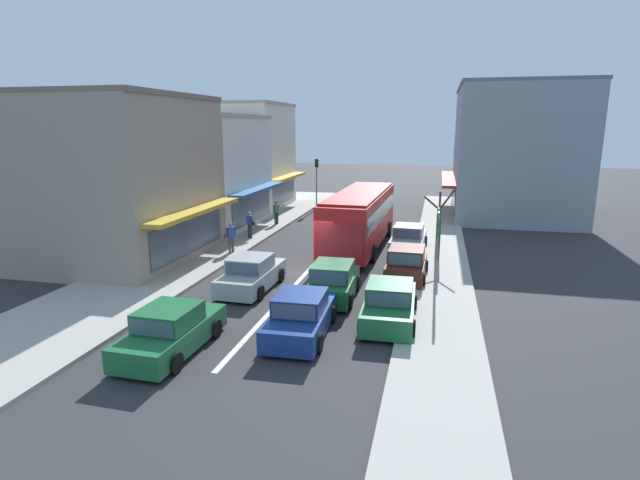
% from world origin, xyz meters
% --- Properties ---
extents(ground_plane, '(140.00, 140.00, 0.00)m').
position_xyz_m(ground_plane, '(0.00, 0.00, 0.00)').
color(ground_plane, '#2D2D30').
extents(lane_centre_line, '(0.20, 28.00, 0.01)m').
position_xyz_m(lane_centre_line, '(0.00, 4.00, 0.00)').
color(lane_centre_line, silver).
rests_on(lane_centre_line, ground).
extents(sidewalk_left, '(5.20, 44.00, 0.14)m').
position_xyz_m(sidewalk_left, '(-6.80, 6.00, 0.07)').
color(sidewalk_left, '#A39E96').
rests_on(sidewalk_left, ground).
extents(kerb_right, '(2.80, 44.00, 0.12)m').
position_xyz_m(kerb_right, '(6.20, 6.00, 0.06)').
color(kerb_right, '#A39E96').
rests_on(kerb_right, ground).
extents(shopfront_corner_near, '(9.02, 9.03, 8.39)m').
position_xyz_m(shopfront_corner_near, '(-10.18, 0.55, 4.19)').
color(shopfront_corner_near, gray).
rests_on(shopfront_corner_near, ground).
extents(shopfront_mid_block, '(8.98, 8.60, 7.57)m').
position_xyz_m(shopfront_mid_block, '(-10.18, 9.48, 3.78)').
color(shopfront_mid_block, silver).
rests_on(shopfront_mid_block, ground).
extents(shopfront_far_end, '(7.91, 8.12, 8.70)m').
position_xyz_m(shopfront_far_end, '(-10.18, 18.03, 4.34)').
color(shopfront_far_end, silver).
rests_on(shopfront_far_end, ground).
extents(building_right_far, '(9.73, 13.00, 9.86)m').
position_xyz_m(building_right_far, '(11.48, 19.57, 4.92)').
color(building_right_far, '#84939E').
rests_on(building_right_far, ground).
extents(city_bus, '(2.95, 10.92, 3.23)m').
position_xyz_m(city_bus, '(1.69, 5.77, 1.88)').
color(city_bus, red).
rests_on(city_bus, ground).
extents(sedan_behind_bus_near, '(1.98, 4.24, 1.47)m').
position_xyz_m(sedan_behind_bus_near, '(-1.87, -8.98, 0.66)').
color(sedan_behind_bus_near, '#1E6638').
rests_on(sedan_behind_bus_near, ground).
extents(hatchback_adjacent_lane_lead, '(1.91, 3.75, 1.54)m').
position_xyz_m(hatchback_adjacent_lane_lead, '(2.01, -3.09, 0.71)').
color(hatchback_adjacent_lane_lead, '#1E6638').
rests_on(hatchback_adjacent_lane_lead, ground).
extents(sedan_queue_gap_filler, '(1.97, 4.24, 1.47)m').
position_xyz_m(sedan_queue_gap_filler, '(-1.64, -2.71, 0.66)').
color(sedan_queue_gap_filler, '#9EA3A8').
rests_on(sedan_queue_gap_filler, ground).
extents(sedan_queue_far_back, '(2.00, 4.26, 1.47)m').
position_xyz_m(sedan_queue_far_back, '(1.69, -6.83, 0.66)').
color(sedan_queue_far_back, navy).
rests_on(sedan_queue_far_back, ground).
extents(parked_sedan_kerb_front, '(1.98, 4.24, 1.47)m').
position_xyz_m(parked_sedan_kerb_front, '(4.44, -5.02, 0.66)').
color(parked_sedan_kerb_front, '#1E6638').
rests_on(parked_sedan_kerb_front, ground).
extents(parked_hatchback_kerb_second, '(1.89, 3.74, 1.54)m').
position_xyz_m(parked_hatchback_kerb_second, '(4.70, 0.27, 0.71)').
color(parked_hatchback_kerb_second, '#561E19').
rests_on(parked_hatchback_kerb_second, ground).
extents(parked_sedan_kerb_third, '(2.02, 4.26, 1.47)m').
position_xyz_m(parked_sedan_kerb_third, '(4.45, 5.68, 0.66)').
color(parked_sedan_kerb_third, '#9EA3A8').
rests_on(parked_sedan_kerb_third, ground).
extents(traffic_light_downstreet, '(0.33, 0.24, 4.20)m').
position_xyz_m(traffic_light_downstreet, '(-3.94, 18.45, 2.85)').
color(traffic_light_downstreet, gray).
rests_on(traffic_light_downstreet, ground).
extents(directional_road_sign, '(0.10, 1.40, 3.60)m').
position_xyz_m(directional_road_sign, '(5.98, -1.51, 2.70)').
color(directional_road_sign, gray).
rests_on(directional_road_sign, ground).
extents(street_tree_right, '(1.56, 1.41, 3.84)m').
position_xyz_m(street_tree_right, '(6.04, 3.56, 1.77)').
color(street_tree_right, brown).
rests_on(street_tree_right, ground).
extents(pedestrian_with_handbag_near, '(0.53, 0.58, 1.63)m').
position_xyz_m(pedestrian_with_handbag_near, '(-4.84, 2.56, 1.07)').
color(pedestrian_with_handbag_near, '#4C4742').
rests_on(pedestrian_with_handbag_near, sidewalk_left).
extents(pedestrian_browsing_midblock, '(0.38, 0.50, 1.63)m').
position_xyz_m(pedestrian_browsing_midblock, '(-4.95, 10.72, 1.07)').
color(pedestrian_browsing_midblock, '#333338').
rests_on(pedestrian_browsing_midblock, sidewalk_left).
extents(pedestrian_far_walker, '(0.64, 0.44, 1.63)m').
position_xyz_m(pedestrian_far_walker, '(-5.10, 6.08, 1.07)').
color(pedestrian_far_walker, '#333338').
rests_on(pedestrian_far_walker, sidewalk_left).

